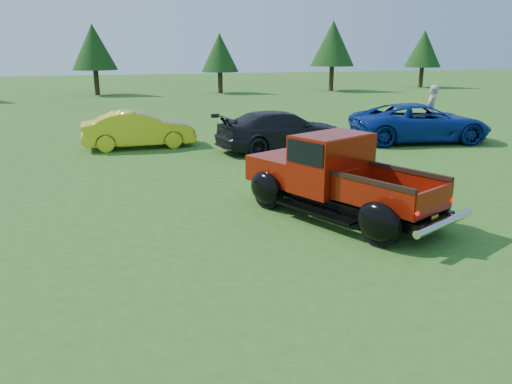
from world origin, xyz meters
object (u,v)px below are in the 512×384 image
(tree_mid_left, at_px, (94,47))
(show_car_blue, at_px, (420,123))
(tree_east, at_px, (333,44))
(pickup_truck, at_px, (331,176))
(spectator, at_px, (431,111))
(show_car_yellow, at_px, (139,129))
(show_car_grey, at_px, (282,131))
(tree_far_east, at_px, (424,49))
(tree_mid_right, at_px, (220,53))

(tree_mid_left, height_order, show_car_blue, tree_mid_left)
(tree_east, height_order, pickup_truck, tree_east)
(tree_east, relative_size, spectator, 2.73)
(show_car_yellow, distance_m, show_car_grey, 4.96)
(tree_far_east, xyz_separation_m, spectator, (-14.47, -21.73, -2.26))
(tree_mid_left, distance_m, pickup_truck, 30.23)
(tree_east, distance_m, show_car_blue, 22.74)
(tree_mid_left, xyz_separation_m, show_car_blue, (11.50, -23.09, -2.69))
(tree_mid_right, relative_size, spectator, 2.22)
(show_car_grey, bearing_deg, show_car_yellow, 59.64)
(spectator, bearing_deg, pickup_truck, 2.37)
(show_car_blue, bearing_deg, show_car_yellow, 89.21)
(tree_mid_left, distance_m, tree_mid_right, 9.06)
(spectator, bearing_deg, tree_mid_right, -122.40)
(tree_mid_left, relative_size, pickup_truck, 1.05)
(tree_east, xyz_separation_m, show_car_grey, (-11.89, -21.60, -3.00))
(tree_mid_left, bearing_deg, tree_mid_right, -6.34)
(tree_mid_left, relative_size, show_car_blue, 1.00)
(tree_far_east, distance_m, spectator, 26.21)
(show_car_blue, bearing_deg, tree_mid_left, 36.08)
(spectator, bearing_deg, tree_mid_left, -102.43)
(tree_mid_right, height_order, spectator, tree_mid_right)
(tree_far_east, bearing_deg, tree_east, -173.66)
(spectator, bearing_deg, tree_east, -146.62)
(tree_mid_right, height_order, show_car_grey, tree_mid_right)
(pickup_truck, distance_m, show_car_grey, 6.76)
(show_car_grey, height_order, show_car_blue, show_car_blue)
(show_car_yellow, height_order, spectator, spectator)
(tree_mid_left, distance_m, spectator, 25.63)
(show_car_yellow, bearing_deg, tree_east, -41.52)
(spectator, bearing_deg, tree_far_east, -165.50)
(tree_mid_right, distance_m, show_car_blue, 22.35)
(show_car_blue, relative_size, spectator, 2.54)
(show_car_blue, distance_m, spectator, 1.37)
(tree_mid_right, bearing_deg, show_car_yellow, -110.31)
(tree_far_east, bearing_deg, show_car_yellow, -140.85)
(pickup_truck, bearing_deg, tree_mid_right, 57.06)
(tree_mid_right, bearing_deg, pickup_truck, -98.29)
(tree_east, xyz_separation_m, spectator, (-5.47, -20.73, -2.67))
(show_car_yellow, xyz_separation_m, spectator, (11.03, -0.97, 0.36))
(show_car_yellow, bearing_deg, pickup_truck, -160.31)
(tree_mid_left, xyz_separation_m, tree_mid_right, (9.00, -1.00, -0.41))
(pickup_truck, height_order, show_car_yellow, pickup_truck)
(tree_mid_right, bearing_deg, show_car_grey, -97.45)
(tree_east, bearing_deg, show_car_blue, -106.75)
(tree_east, height_order, tree_far_east, tree_east)
(tree_far_east, xyz_separation_m, pickup_truck, (-22.19, -29.23, -2.45))
(tree_east, relative_size, show_car_blue, 1.08)
(tree_mid_right, relative_size, tree_far_east, 0.92)
(tree_mid_right, distance_m, spectator, 21.61)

